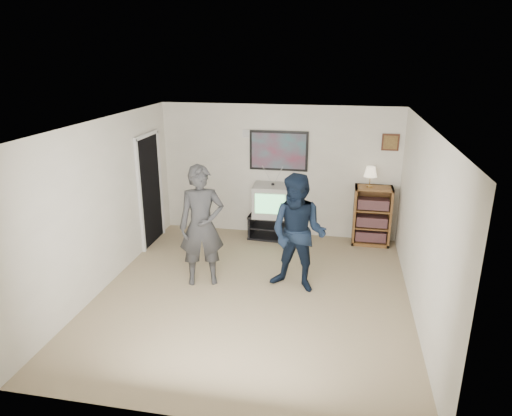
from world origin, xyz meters
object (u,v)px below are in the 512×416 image
(crt_television, at_px, (273,200))
(bookshelf, at_px, (372,216))
(person_tall, at_px, (202,226))
(media_stand, at_px, (273,226))
(person_short, at_px, (298,234))

(crt_television, xyz_separation_m, bookshelf, (1.84, 0.05, -0.20))
(bookshelf, height_order, person_tall, person_tall)
(media_stand, height_order, person_short, person_short)
(crt_television, relative_size, bookshelf, 0.64)
(person_short, bearing_deg, bookshelf, 73.46)
(media_stand, xyz_separation_m, person_tall, (-0.78, -1.99, 0.70))
(media_stand, height_order, bookshelf, bookshelf)
(crt_television, distance_m, bookshelf, 1.85)
(crt_television, height_order, person_tall, person_tall)
(media_stand, bearing_deg, person_short, -67.67)
(crt_television, height_order, bookshelf, bookshelf)
(crt_television, xyz_separation_m, person_tall, (-0.76, -1.99, 0.17))
(bookshelf, relative_size, person_short, 0.62)
(media_stand, bearing_deg, person_tall, -107.94)
(bookshelf, bearing_deg, crt_television, -178.45)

